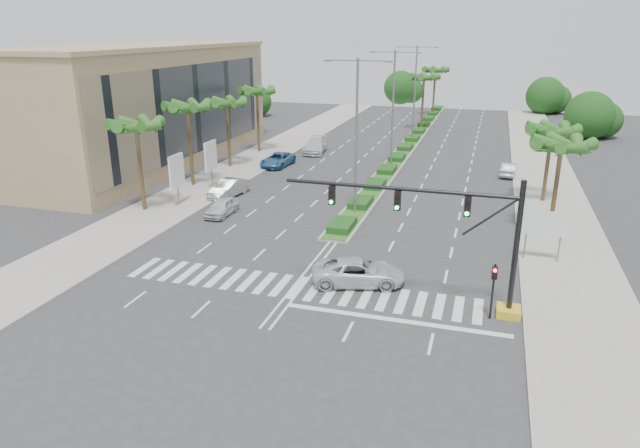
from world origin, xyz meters
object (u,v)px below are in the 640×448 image
at_px(car_crossing, 358,272).
at_px(car_right, 509,169).
at_px(car_parked_c, 278,160).
at_px(car_parked_b, 229,188).
at_px(car_parked_d, 315,146).
at_px(car_parked_a, 222,207).

bearing_deg(car_crossing, car_right, -31.82).
bearing_deg(car_parked_c, car_parked_b, -86.43).
xyz_separation_m(car_parked_b, car_parked_d, (1.79, 19.92, 0.07)).
bearing_deg(car_parked_a, car_parked_d, 89.61).
bearing_deg(car_parked_a, car_parked_c, 95.59).
bearing_deg(car_parked_d, car_right, -21.13).
distance_m(car_parked_c, car_right, 23.76).
relative_size(car_parked_a, car_parked_c, 0.76).
bearing_deg(car_parked_b, car_parked_d, 92.47).
xyz_separation_m(car_parked_a, car_right, (21.84, 19.76, -0.00)).
bearing_deg(car_parked_b, car_parked_c, 97.60).
bearing_deg(car_right, car_parked_a, 47.43).
height_order(car_parked_b, car_crossing, car_parked_b).
distance_m(car_parked_c, car_crossing, 30.34).
height_order(car_parked_b, car_parked_d, car_parked_d).
height_order(car_parked_d, car_right, car_parked_d).
height_order(car_parked_c, car_right, car_parked_c).
bearing_deg(car_right, car_parked_b, 37.44).
bearing_deg(car_parked_c, car_crossing, -56.78).
height_order(car_parked_c, car_parked_d, car_parked_d).
bearing_deg(car_crossing, car_parked_a, 39.32).
distance_m(car_parked_d, car_right, 22.40).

